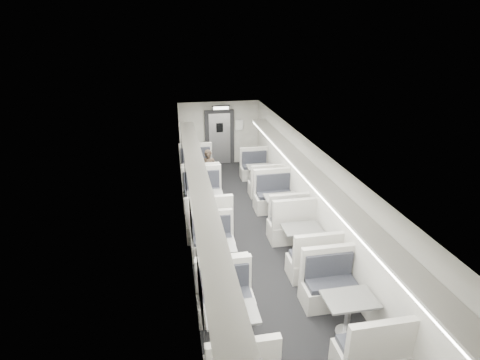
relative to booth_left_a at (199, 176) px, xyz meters
name	(u,v)px	position (x,y,z in m)	size (l,w,h in m)	color
room	(253,200)	(1.00, -3.74, 0.79)	(3.24, 12.24, 2.64)	black
booth_left_a	(199,176)	(0.00, 0.00, 0.00)	(1.13, 2.28, 1.22)	#B7B3AC
booth_left_b	(206,208)	(0.00, -2.37, 0.01)	(1.15, 2.32, 1.24)	#B7B3AC
booth_left_c	(217,260)	(0.00, -4.76, -0.05)	(0.99, 2.00, 1.07)	#B7B3AC
booth_left_d	(232,330)	(0.00, -6.79, -0.03)	(1.03, 2.09, 1.12)	#B7B3AC
booth_right_a	(260,176)	(2.00, -0.22, -0.05)	(0.99, 2.00, 1.07)	#B7B3AC
booth_right_b	(282,210)	(2.00, -2.84, -0.01)	(1.11, 2.25, 1.20)	#B7B3AC
booth_right_c	(301,241)	(2.00, -4.40, -0.03)	(1.04, 2.12, 1.13)	#B7B3AC
booth_right_d	(348,315)	(2.00, -6.82, -0.03)	(1.05, 2.13, 1.14)	#B7B3AC
passenger	(209,171)	(0.31, -0.40, 0.30)	(0.51, 0.34, 1.41)	black
window_a	(182,153)	(-0.49, -0.34, 0.94)	(0.02, 1.18, 0.84)	black
window_b	(186,179)	(-0.49, -2.54, 0.94)	(0.02, 1.18, 0.84)	black
window_c	(191,220)	(-0.49, -4.74, 0.94)	(0.02, 1.18, 0.84)	black
window_d	(200,291)	(-0.49, -6.94, 0.94)	(0.02, 1.18, 0.84)	black
luggage_rack_left	(199,180)	(-0.24, -4.04, 1.51)	(0.46, 10.40, 0.09)	#B7B3AC
luggage_rack_right	(310,173)	(2.24, -4.04, 1.51)	(0.46, 10.40, 0.09)	#B7B3AC
vestibule_door	(220,138)	(1.00, 2.19, 0.63)	(1.10, 0.13, 2.10)	black
exit_sign	(221,108)	(1.00, 1.70, 1.87)	(0.62, 0.12, 0.16)	black
wall_notice	(239,125)	(1.75, 2.18, 1.09)	(0.32, 0.02, 0.40)	white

